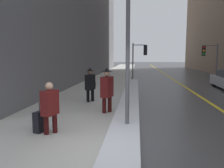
# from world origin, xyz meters

# --- Properties ---
(ground_plane) EXTENTS (160.00, 160.00, 0.00)m
(ground_plane) POSITION_xyz_m (0.00, 0.00, 0.00)
(ground_plane) COLOR #38383A
(sidewalk_slab) EXTENTS (4.00, 80.00, 0.01)m
(sidewalk_slab) POSITION_xyz_m (-2.00, 15.00, 0.01)
(sidewalk_slab) COLOR #B2AFA8
(sidewalk_slab) RESTS_ON ground
(road_centre_stripe) EXTENTS (0.16, 80.00, 0.00)m
(road_centre_stripe) POSITION_xyz_m (4.00, 15.00, 0.00)
(road_centre_stripe) COLOR gold
(road_centre_stripe) RESTS_ON ground
(snow_bank_curb) EXTENTS (0.86, 15.97, 0.15)m
(snow_bank_curb) POSITION_xyz_m (0.26, 6.59, 0.08)
(snow_bank_curb) COLOR silver
(snow_bank_curb) RESTS_ON ground
(lamp_post) EXTENTS (0.28, 0.28, 4.08)m
(lamp_post) POSITION_xyz_m (0.32, 1.69, 2.50)
(lamp_post) COLOR #515156
(lamp_post) RESTS_ON ground
(traffic_light_near) EXTENTS (1.31, 0.39, 3.31)m
(traffic_light_near) POSITION_xyz_m (0.91, 15.10, 2.38)
(traffic_light_near) COLOR #515156
(traffic_light_near) RESTS_ON ground
(traffic_light_far) EXTENTS (1.30, 0.37, 3.24)m
(traffic_light_far) POSITION_xyz_m (6.70, 15.19, 2.33)
(traffic_light_far) COLOR #515156
(traffic_light_far) RESTS_ON ground
(pedestrian_trailing) EXTENTS (0.41, 0.53, 1.46)m
(pedestrian_trailing) POSITION_xyz_m (-1.78, 1.00, 0.81)
(pedestrian_trailing) COLOR #340C0C
(pedestrian_trailing) RESTS_ON ground
(pedestrian_in_fedora) EXTENTS (0.46, 0.77, 1.74)m
(pedestrian_in_fedora) POSITION_xyz_m (-0.53, 3.49, 0.95)
(pedestrian_in_fedora) COLOR #340C0C
(pedestrian_in_fedora) RESTS_ON ground
(pedestrian_nearside) EXTENTS (0.43, 0.73, 1.63)m
(pedestrian_nearside) POSITION_xyz_m (-1.60, 5.43, 0.88)
(pedestrian_nearside) COLOR black
(pedestrian_nearside) RESTS_ON ground
(rolling_suitcase) EXTENTS (0.32, 0.41, 0.95)m
(rolling_suitcase) POSITION_xyz_m (-2.13, 1.09, 0.30)
(rolling_suitcase) COLOR black
(rolling_suitcase) RESTS_ON ground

